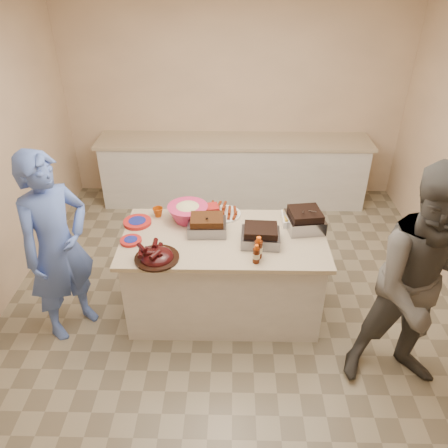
{
  "coord_description": "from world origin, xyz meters",
  "views": [
    {
      "loc": [
        -0.02,
        -3.24,
        3.01
      ],
      "look_at": [
        -0.09,
        0.02,
        0.96
      ],
      "focal_mm": 35.0,
      "sensor_mm": 36.0,
      "label": 1
    }
  ],
  "objects_px": {
    "rib_platter": "(157,259)",
    "bbq_bottle_b": "(258,257)",
    "plastic_cup": "(158,216)",
    "coleslaw_bowl": "(188,220)",
    "guest_blue": "(77,323)",
    "roasting_pan": "(304,228)",
    "guest_gray": "(398,375)",
    "island": "(224,308)",
    "mustard_bottle": "(210,232)",
    "bbq_bottle_a": "(256,262)"
  },
  "relations": [
    {
      "from": "roasting_pan",
      "to": "plastic_cup",
      "type": "xyz_separation_m",
      "value": [
        -1.36,
        0.18,
        0.0
      ]
    },
    {
      "from": "rib_platter",
      "to": "roasting_pan",
      "type": "bearing_deg",
      "value": 21.26
    },
    {
      "from": "roasting_pan",
      "to": "mustard_bottle",
      "type": "xyz_separation_m",
      "value": [
        -0.85,
        -0.09,
        0.0
      ]
    },
    {
      "from": "rib_platter",
      "to": "coleslaw_bowl",
      "type": "distance_m",
      "value": 0.65
    },
    {
      "from": "roasting_pan",
      "to": "mustard_bottle",
      "type": "relative_size",
      "value": 2.48
    },
    {
      "from": "roasting_pan",
      "to": "island",
      "type": "bearing_deg",
      "value": -176.45
    },
    {
      "from": "island",
      "to": "guest_gray",
      "type": "xyz_separation_m",
      "value": [
        1.47,
        -0.77,
        0.0
      ]
    },
    {
      "from": "roasting_pan",
      "to": "plastic_cup",
      "type": "height_order",
      "value": "roasting_pan"
    },
    {
      "from": "rib_platter",
      "to": "coleslaw_bowl",
      "type": "height_order",
      "value": "coleslaw_bowl"
    },
    {
      "from": "coleslaw_bowl",
      "to": "mustard_bottle",
      "type": "xyz_separation_m",
      "value": [
        0.22,
        -0.21,
        0.0
      ]
    },
    {
      "from": "island",
      "to": "guest_blue",
      "type": "distance_m",
      "value": 1.42
    },
    {
      "from": "coleslaw_bowl",
      "to": "rib_platter",
      "type": "bearing_deg",
      "value": -108.24
    },
    {
      "from": "roasting_pan",
      "to": "bbq_bottle_a",
      "type": "xyz_separation_m",
      "value": [
        -0.46,
        -0.52,
        0.0
      ]
    },
    {
      "from": "bbq_bottle_b",
      "to": "mustard_bottle",
      "type": "xyz_separation_m",
      "value": [
        -0.41,
        0.37,
        0.0
      ]
    },
    {
      "from": "roasting_pan",
      "to": "guest_blue",
      "type": "bearing_deg",
      "value": -178.05
    },
    {
      "from": "island",
      "to": "mustard_bottle",
      "type": "height_order",
      "value": "mustard_bottle"
    },
    {
      "from": "roasting_pan",
      "to": "bbq_bottle_a",
      "type": "relative_size",
      "value": 1.88
    },
    {
      "from": "rib_platter",
      "to": "bbq_bottle_b",
      "type": "bearing_deg",
      "value": 2.68
    },
    {
      "from": "plastic_cup",
      "to": "guest_blue",
      "type": "relative_size",
      "value": 0.06
    },
    {
      "from": "coleslaw_bowl",
      "to": "plastic_cup",
      "type": "bearing_deg",
      "value": 168.03
    },
    {
      "from": "rib_platter",
      "to": "guest_blue",
      "type": "relative_size",
      "value": 0.21
    },
    {
      "from": "bbq_bottle_b",
      "to": "guest_gray",
      "type": "bearing_deg",
      "value": -21.76
    },
    {
      "from": "bbq_bottle_a",
      "to": "guest_blue",
      "type": "xyz_separation_m",
      "value": [
        -1.67,
        0.14,
        -0.86
      ]
    },
    {
      "from": "bbq_bottle_b",
      "to": "guest_blue",
      "type": "distance_m",
      "value": 1.89
    },
    {
      "from": "guest_blue",
      "to": "mustard_bottle",
      "type": "bearing_deg",
      "value": -39.62
    },
    {
      "from": "plastic_cup",
      "to": "roasting_pan",
      "type": "bearing_deg",
      "value": -7.57
    },
    {
      "from": "rib_platter",
      "to": "guest_blue",
      "type": "distance_m",
      "value": 1.21
    },
    {
      "from": "rib_platter",
      "to": "bbq_bottle_a",
      "type": "relative_size",
      "value": 2.19
    },
    {
      "from": "bbq_bottle_a",
      "to": "guest_gray",
      "type": "bearing_deg",
      "value": -18.56
    },
    {
      "from": "bbq_bottle_a",
      "to": "island",
      "type": "bearing_deg",
      "value": 125.95
    },
    {
      "from": "bbq_bottle_b",
      "to": "plastic_cup",
      "type": "xyz_separation_m",
      "value": [
        -0.92,
        0.64,
        0.0
      ]
    },
    {
      "from": "bbq_bottle_a",
      "to": "guest_blue",
      "type": "distance_m",
      "value": 1.88
    },
    {
      "from": "roasting_pan",
      "to": "mustard_bottle",
      "type": "distance_m",
      "value": 0.85
    },
    {
      "from": "roasting_pan",
      "to": "guest_blue",
      "type": "relative_size",
      "value": 0.18
    },
    {
      "from": "roasting_pan",
      "to": "bbq_bottle_b",
      "type": "bearing_deg",
      "value": -142.41
    },
    {
      "from": "coleslaw_bowl",
      "to": "guest_blue",
      "type": "bearing_deg",
      "value": -154.35
    },
    {
      "from": "rib_platter",
      "to": "plastic_cup",
      "type": "distance_m",
      "value": 0.68
    },
    {
      "from": "island",
      "to": "guest_blue",
      "type": "relative_size",
      "value": 1.03
    },
    {
      "from": "guest_blue",
      "to": "guest_gray",
      "type": "distance_m",
      "value": 2.92
    },
    {
      "from": "island",
      "to": "roasting_pan",
      "type": "relative_size",
      "value": 5.69
    },
    {
      "from": "roasting_pan",
      "to": "guest_gray",
      "type": "height_order",
      "value": "roasting_pan"
    },
    {
      "from": "rib_platter",
      "to": "guest_blue",
      "type": "height_order",
      "value": "rib_platter"
    },
    {
      "from": "bbq_bottle_a",
      "to": "bbq_bottle_b",
      "type": "relative_size",
      "value": 0.85
    },
    {
      "from": "island",
      "to": "roasting_pan",
      "type": "bearing_deg",
      "value": 11.77
    },
    {
      "from": "rib_platter",
      "to": "guest_blue",
      "type": "bearing_deg",
      "value": 172.96
    },
    {
      "from": "roasting_pan",
      "to": "guest_blue",
      "type": "distance_m",
      "value": 2.32
    },
    {
      "from": "bbq_bottle_a",
      "to": "guest_blue",
      "type": "bearing_deg",
      "value": 175.36
    },
    {
      "from": "bbq_bottle_b",
      "to": "rib_platter",
      "type": "bearing_deg",
      "value": -177.32
    },
    {
      "from": "roasting_pan",
      "to": "guest_gray",
      "type": "xyz_separation_m",
      "value": [
        0.74,
        -0.93,
        -0.86
      ]
    },
    {
      "from": "plastic_cup",
      "to": "mustard_bottle",
      "type": "bearing_deg",
      "value": -27.62
    }
  ]
}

